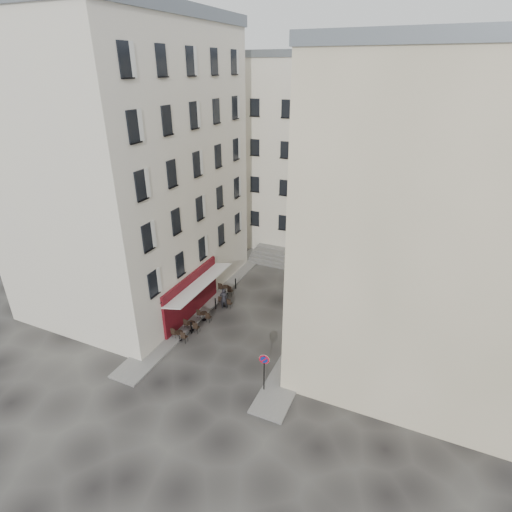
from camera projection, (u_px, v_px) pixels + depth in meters
The scene contains 18 objects.
ground at pixel (239, 337), 28.22m from camera, with size 90.00×90.00×0.00m, color black.
sidewalk_left at pixel (211, 296), 33.15m from camera, with size 2.00×22.00×0.12m, color slate.
sidewalk_right at pixel (312, 328), 29.01m from camera, with size 2.00×18.00×0.12m, color slate.
building_left at pixel (129, 169), 30.14m from camera, with size 12.20×16.20×20.60m.
building_right at pixel (424, 218), 23.25m from camera, with size 12.20×14.20×18.60m.
building_back at pixel (311, 154), 40.27m from camera, with size 18.20×10.20×18.60m.
cafe_storefront at pixel (192, 294), 29.83m from camera, with size 1.74×7.30×3.50m.
stone_steps at pixel (296, 260), 38.43m from camera, with size 9.00×3.15×0.80m.
bollard_near at pixel (191, 327), 28.37m from camera, with size 0.12×0.12×0.98m.
bollard_mid at pixel (215, 303), 31.26m from camera, with size 0.12×0.12×0.98m.
bollard_far at pixel (236, 283), 34.14m from camera, with size 0.12×0.12×0.98m.
no_parking_sign at pixel (264, 366), 22.71m from camera, with size 0.60×0.14×2.62m.
bistro_table_a at pixel (179, 335), 27.67m from camera, with size 1.25×0.59×0.88m.
bistro_table_b at pixel (192, 326), 28.67m from camera, with size 1.25×0.58×0.88m.
bistro_table_c at pixel (204, 315), 29.87m from camera, with size 1.18×0.55×0.83m.
bistro_table_d at pixel (225, 302), 31.60m from camera, with size 1.16×0.55×0.82m.
bistro_table_e at pixel (226, 289), 33.31m from camera, with size 1.32×0.62×0.93m.
pedestrian at pixel (224, 298), 31.20m from camera, with size 0.64×0.42×1.76m, color black.
Camera 1 is at (10.52, -20.54, 17.26)m, focal length 28.00 mm.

